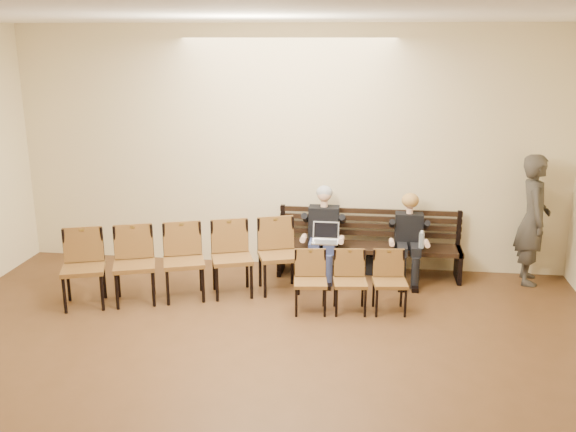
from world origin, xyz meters
The scene contains 10 objects.
room_walls centered at (0.00, 0.79, 2.54)m, with size 8.02×10.01×3.51m.
bench centered at (1.21, 4.65, 0.23)m, with size 2.60×0.90×0.45m, color black.
seated_man centered at (0.56, 4.53, 0.63)m, with size 0.53×0.73×1.27m, color black, non-canonical shape.
seated_woman centered at (1.75, 4.53, 0.55)m, with size 0.47×0.66×1.10m, color black, non-canonical shape.
laptop centered at (0.61, 4.30, 0.58)m, with size 0.36×0.29×0.26m, color silver.
water_bottle centered at (1.91, 4.28, 0.57)m, with size 0.07×0.07×0.25m, color silver.
bag centered at (1.38, 4.75, 0.14)m, with size 0.38×0.26×0.28m, color black.
passerby centered at (3.42, 4.70, 1.04)m, with size 0.76×0.50×2.08m, color #37332D.
chair_row_front centered at (0.99, 3.35, 0.39)m, with size 1.38×0.42×0.77m, color brown.
chair_row_back centered at (-1.17, 3.51, 0.49)m, with size 3.03×0.54×0.99m, color brown.
Camera 1 is at (1.19, -4.08, 3.33)m, focal length 40.00 mm.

